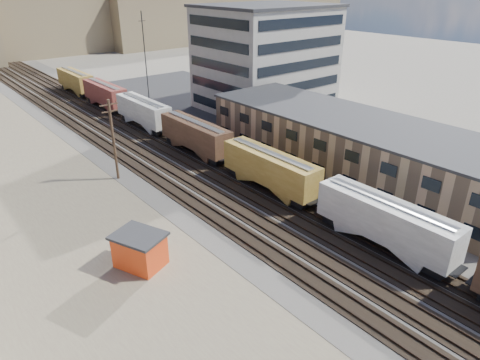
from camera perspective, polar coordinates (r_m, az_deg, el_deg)
ballast_bed at (r=65.20m, az=-12.12°, el=4.53°), size 18.00×200.00×0.06m
dirt_yard at (r=50.59m, az=-26.73°, el=-4.09°), size 24.00×180.00×0.03m
asphalt_lot at (r=67.30m, az=11.07°, el=5.27°), size 26.00×120.00×0.04m
rail_tracks at (r=64.94m, az=-12.55°, el=4.48°), size 11.40×200.00×0.24m
freight_train at (r=54.52m, az=-1.47°, el=4.06°), size 3.00×119.74×4.46m
warehouse at (r=55.14m, az=14.57°, el=4.44°), size 12.40×40.40×7.25m
office_tower at (r=82.49m, az=3.43°, el=16.00°), size 22.60×18.60×18.45m
utility_pole_north at (r=53.26m, az=-16.55°, el=5.34°), size 2.20×0.32×10.00m
radio_mast at (r=74.06m, az=-12.39°, el=14.30°), size 1.20×0.16×18.00m
maintenance_shed at (r=37.90m, az=-13.21°, el=-9.03°), size 4.63×5.15×3.10m
parked_car_blue at (r=80.05m, az=-1.56°, el=9.49°), size 5.13×5.72×1.48m
parked_car_far at (r=80.67m, az=4.40°, el=9.50°), size 2.78×4.28×1.35m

